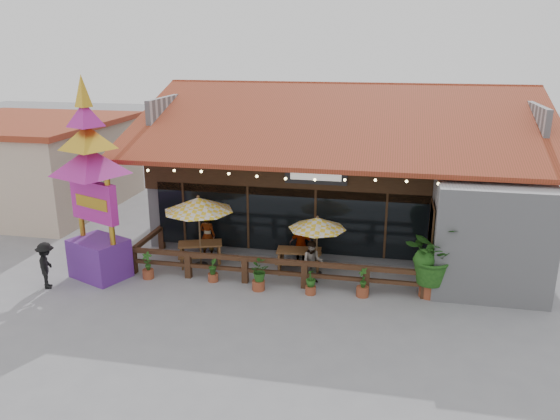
% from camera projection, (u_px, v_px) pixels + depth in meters
% --- Properties ---
extents(ground, '(100.00, 100.00, 0.00)m').
position_uv_depth(ground, '(321.00, 282.00, 18.25)').
color(ground, gray).
rests_on(ground, ground).
extents(restaurant_building, '(15.50, 14.73, 6.09)m').
position_uv_depth(restaurant_building, '(348.00, 174.00, 23.74)').
color(restaurant_building, '#B0B1B5').
rests_on(restaurant_building, ground).
extents(patio_railing, '(10.00, 2.60, 0.92)m').
position_uv_depth(patio_railing, '(254.00, 263.00, 18.25)').
color(patio_railing, '#472919').
rests_on(patio_railing, ground).
extents(neighbor_building, '(8.40, 8.40, 4.22)m').
position_uv_depth(neighbor_building, '(28.00, 163.00, 26.12)').
color(neighbor_building, '#BFAC90').
rests_on(neighbor_building, ground).
extents(umbrella_left, '(2.58, 2.58, 2.63)m').
position_uv_depth(umbrella_left, '(198.00, 205.00, 18.96)').
color(umbrella_left, brown).
rests_on(umbrella_left, ground).
extents(umbrella_right, '(2.03, 2.03, 2.12)m').
position_uv_depth(umbrella_right, '(317.00, 223.00, 18.40)').
color(umbrella_right, brown).
rests_on(umbrella_right, ground).
extents(picnic_table_left, '(1.92, 1.79, 0.75)m').
position_uv_depth(picnic_table_left, '(200.00, 249.00, 19.78)').
color(picnic_table_left, brown).
rests_on(picnic_table_left, ground).
extents(picnic_table_right, '(1.65, 1.45, 0.74)m').
position_uv_depth(picnic_table_right, '(299.00, 256.00, 19.16)').
color(picnic_table_right, brown).
rests_on(picnic_table_right, ground).
extents(thai_sign_tower, '(3.51, 3.51, 7.27)m').
position_uv_depth(thai_sign_tower, '(90.00, 167.00, 17.60)').
color(thai_sign_tower, '#5A2486').
rests_on(thai_sign_tower, ground).
extents(tropical_plant, '(2.21, 2.27, 2.39)m').
position_uv_depth(tropical_plant, '(432.00, 256.00, 16.87)').
color(tropical_plant, brown).
rests_on(tropical_plant, ground).
extents(diner_a, '(0.61, 0.41, 1.66)m').
position_uv_depth(diner_a, '(207.00, 236.00, 20.23)').
color(diner_a, '#392312').
rests_on(diner_a, ground).
extents(diner_b, '(0.74, 0.60, 1.44)m').
position_uv_depth(diner_b, '(312.00, 262.00, 18.07)').
color(diner_b, '#392312').
rests_on(diner_b, ground).
extents(diner_c, '(0.89, 0.42, 1.48)m').
position_uv_depth(diner_c, '(301.00, 244.00, 19.63)').
color(diner_c, '#392312').
rests_on(diner_c, ground).
extents(pedestrian, '(0.96, 1.16, 1.56)m').
position_uv_depth(pedestrian, '(47.00, 265.00, 17.66)').
color(pedestrian, black).
rests_on(pedestrian, ground).
extents(planter_a, '(0.38, 0.38, 0.94)m').
position_uv_depth(planter_a, '(148.00, 267.00, 18.48)').
color(planter_a, brown).
rests_on(planter_a, ground).
extents(planter_b, '(0.35, 0.36, 0.85)m').
position_uv_depth(planter_b, '(213.00, 271.00, 18.25)').
color(planter_b, brown).
rests_on(planter_b, ground).
extents(planter_c, '(0.79, 0.77, 1.00)m').
position_uv_depth(planter_c, '(258.00, 274.00, 17.55)').
color(planter_c, brown).
rests_on(planter_c, ground).
extents(planter_d, '(0.44, 0.44, 0.83)m').
position_uv_depth(planter_d, '(311.00, 282.00, 17.30)').
color(planter_d, brown).
rests_on(planter_d, ground).
extents(planter_e, '(0.39, 0.41, 0.97)m').
position_uv_depth(planter_e, '(363.00, 284.00, 17.15)').
color(planter_e, brown).
rests_on(planter_e, ground).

